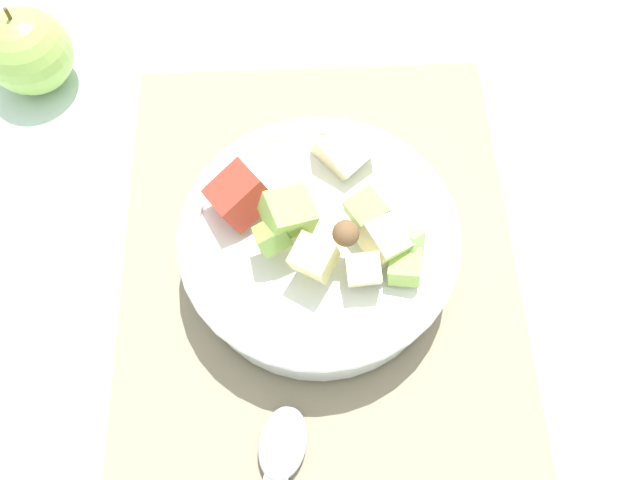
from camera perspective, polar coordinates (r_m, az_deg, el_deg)
ground_plane at (r=0.60m, az=-0.09°, el=-1.60°), size 2.40×2.40×0.00m
placemat at (r=0.60m, az=-0.09°, el=-1.47°), size 0.43×0.34×0.01m
salad_bowl at (r=0.56m, az=0.01°, el=-0.24°), size 0.23×0.23×0.11m
whole_apple at (r=0.73m, az=-23.09°, el=14.24°), size 0.08×0.08×0.10m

